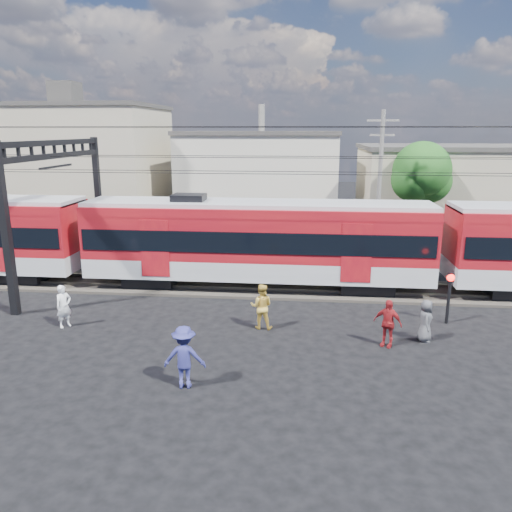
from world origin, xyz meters
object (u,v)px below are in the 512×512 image
Objects in this scene: commuter_train at (262,239)px; pedestrian_a at (64,306)px; crossing_signal at (450,289)px; pedestrian_c at (184,357)px.

commuter_train reaches higher than pedestrian_a.
pedestrian_a is (-7.09, -5.58, -1.57)m from commuter_train.
commuter_train is 9.15m from pedestrian_a.
commuter_train is 8.56m from crossing_signal.
crossing_signal is at bearing -46.89° from pedestrian_a.
pedestrian_c reaches higher than pedestrian_a.
pedestrian_a is at bearing -172.78° from crossing_signal.
commuter_train is 24.43× the size of crossing_signal.
pedestrian_c is at bearing -98.09° from commuter_train.
pedestrian_a is 7.02m from pedestrian_c.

